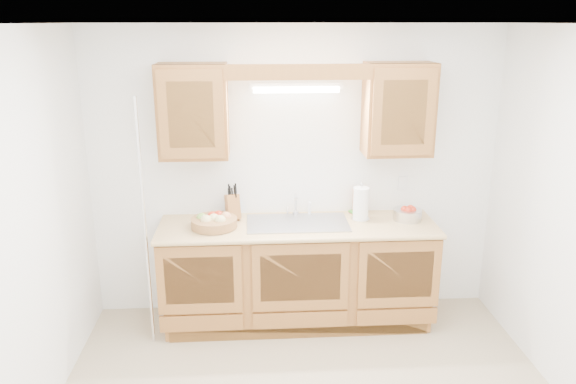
{
  "coord_description": "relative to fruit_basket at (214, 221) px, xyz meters",
  "views": [
    {
      "loc": [
        -0.36,
        -3.17,
        2.52
      ],
      "look_at": [
        -0.1,
        0.85,
        1.28
      ],
      "focal_mm": 35.0,
      "sensor_mm": 36.0,
      "label": 1
    }
  ],
  "objects": [
    {
      "name": "fluorescent_fixture",
      "position": [
        0.69,
        0.26,
        1.04
      ],
      "size": [
        0.76,
        0.08,
        0.08
      ],
      "color": "white",
      "rests_on": "room"
    },
    {
      "name": "paper_towel",
      "position": [
        1.23,
        0.11,
        0.09
      ],
      "size": [
        0.16,
        0.16,
        0.33
      ],
      "rotation": [
        0.0,
        0.0,
        -0.11
      ],
      "color": "silver",
      "rests_on": "countertop"
    },
    {
      "name": "upper_cabinet_right",
      "position": [
        1.52,
        0.17,
        0.87
      ],
      "size": [
        0.55,
        0.33,
        0.75
      ],
      "primitive_type": "cube",
      "color": "#9C602D",
      "rests_on": "room"
    },
    {
      "name": "apple_bowl",
      "position": [
        1.62,
        0.08,
        0.0
      ],
      "size": [
        0.27,
        0.27,
        0.12
      ],
      "rotation": [
        0.0,
        0.0,
        -0.13
      ],
      "color": "silver",
      "rests_on": "countertop"
    },
    {
      "name": "upper_cabinet_left",
      "position": [
        -0.14,
        0.17,
        0.87
      ],
      "size": [
        0.55,
        0.33,
        0.75
      ],
      "primitive_type": "cube",
      "color": "#9C602D",
      "rests_on": "room"
    },
    {
      "name": "valance",
      "position": [
        0.69,
        0.03,
        1.19
      ],
      "size": [
        2.2,
        0.05,
        0.12
      ],
      "primitive_type": "cube",
      "color": "#9C602D",
      "rests_on": "room"
    },
    {
      "name": "fruit_basket",
      "position": [
        0.0,
        0.0,
        0.0
      ],
      "size": [
        0.44,
        0.44,
        0.12
      ],
      "rotation": [
        0.0,
        0.0,
        0.18
      ],
      "color": "olive",
      "rests_on": "countertop"
    },
    {
      "name": "wire_shelf_pole",
      "position": [
        -0.51,
        -0.23,
        0.05
      ],
      "size": [
        0.03,
        0.03,
        2.0
      ],
      "primitive_type": "cylinder",
      "color": "silver",
      "rests_on": "ground"
    },
    {
      "name": "soap_bottle",
      "position": [
        0.15,
        0.27,
        0.04
      ],
      "size": [
        0.1,
        0.1,
        0.18
      ],
      "primitive_type": "imported",
      "rotation": [
        0.0,
        0.0,
        0.24
      ],
      "color": "blue",
      "rests_on": "countertop"
    },
    {
      "name": "knife_block",
      "position": [
        0.15,
        0.2,
        0.06
      ],
      "size": [
        0.15,
        0.2,
        0.31
      ],
      "rotation": [
        0.0,
        0.0,
        0.27
      ],
      "color": "#9C602D",
      "rests_on": "countertop"
    },
    {
      "name": "countertop",
      "position": [
        0.69,
        0.02,
        -0.07
      ],
      "size": [
        2.3,
        0.63,
        0.04
      ],
      "primitive_type": "cube",
      "color": "tan",
      "rests_on": "base_cabinets"
    },
    {
      "name": "outlet_plate",
      "position": [
        1.64,
        0.33,
        0.2
      ],
      "size": [
        0.08,
        0.01,
        0.12
      ],
      "primitive_type": "cube",
      "color": "white",
      "rests_on": "room"
    },
    {
      "name": "base_cabinets",
      "position": [
        0.69,
        0.04,
        -0.51
      ],
      "size": [
        2.2,
        0.6,
        0.86
      ],
      "primitive_type": "cube",
      "color": "#9C602D",
      "rests_on": "ground"
    },
    {
      "name": "orange_canister",
      "position": [
        1.23,
        0.27,
        0.07
      ],
      "size": [
        0.09,
        0.09,
        0.24
      ],
      "rotation": [
        0.0,
        0.0,
        -0.22
      ],
      "color": "#CB4E0B",
      "rests_on": "countertop"
    },
    {
      "name": "sink",
      "position": [
        0.69,
        0.05,
        -0.12
      ],
      "size": [
        0.84,
        0.46,
        0.36
      ],
      "color": "#9E9EA3",
      "rests_on": "countertop"
    },
    {
      "name": "room",
      "position": [
        0.69,
        -1.16,
        0.3
      ],
      "size": [
        3.52,
        3.5,
        2.5
      ],
      "color": "tan",
      "rests_on": "ground"
    },
    {
      "name": "sponge",
      "position": [
        1.23,
        0.28,
        -0.04
      ],
      "size": [
        0.15,
        0.12,
        0.03
      ],
      "rotation": [
        0.0,
        0.0,
        0.43
      ],
      "color": "#CC333F",
      "rests_on": "countertop"
    }
  ]
}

